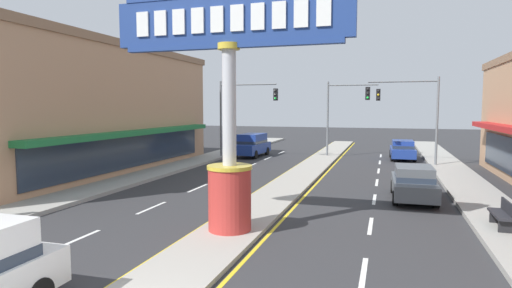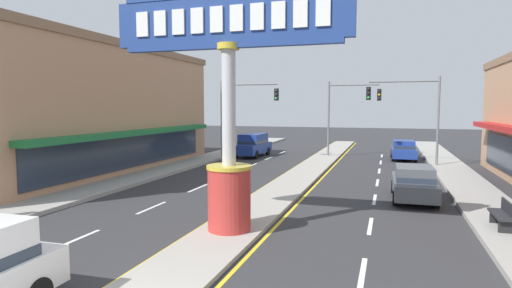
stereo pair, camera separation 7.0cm
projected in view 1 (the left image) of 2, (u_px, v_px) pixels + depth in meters
median_strip at (299, 177)px, 24.26m from camera, size 2.10×52.00×0.14m
sidewalk_left at (147, 175)px, 25.00m from camera, size 2.36×60.00×0.18m
sidewalk_right at (474, 193)px, 19.72m from camera, size 2.36×60.00×0.18m
lane_markings at (294, 182)px, 22.98m from camera, size 8.84×52.00×0.01m
district_sign at (229, 115)px, 13.32m from camera, size 7.82×1.46×7.61m
storefront_left at (67, 109)px, 26.65m from camera, size 10.62×20.93×8.03m
traffic_light_left_side at (241, 106)px, 33.12m from camera, size 4.86×0.46×6.20m
traffic_light_right_side at (410, 105)px, 28.90m from camera, size 4.86×0.46×6.20m
traffic_light_median_far at (346, 106)px, 33.75m from camera, size 4.20×0.46×6.20m
sedan_near_right_lane at (414, 182)px, 18.59m from camera, size 1.90×4.33×1.53m
sedan_far_right_lane at (402, 150)px, 32.88m from camera, size 1.92×4.34×1.53m
suv_near_left_lane at (252, 145)px, 35.06m from camera, size 2.16×4.70×1.90m
street_bench at (503, 214)px, 13.71m from camera, size 0.48×1.60×0.88m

